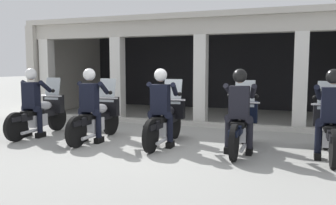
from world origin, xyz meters
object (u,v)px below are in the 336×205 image
police_officer_center (161,101)px  police_officer_far_right (332,107)px  motorcycle_far_left (41,114)px  police_officer_far_left (32,96)px  police_officer_right (239,104)px  motorcycle_left (98,117)px  motorcycle_center (166,120)px  motorcycle_right (241,125)px  motorcycle_far_right (330,129)px  police_officer_left (90,99)px

police_officer_center → police_officer_far_right: 3.13m
motorcycle_far_left → police_officer_far_left: 0.52m
motorcycle_far_left → police_officer_far_right: size_ratio=1.29×
police_officer_far_right → police_officer_right: bearing=177.6°
motorcycle_left → police_officer_center: size_ratio=1.29×
police_officer_far_left → motorcycle_center: police_officer_far_left is taller
motorcycle_far_left → police_officer_center: bearing=-6.3°
motorcycle_center → motorcycle_right: same height
police_officer_far_left → motorcycle_left: size_ratio=0.78×
police_officer_far_left → motorcycle_far_right: bearing=1.3°
police_officer_far_right → motorcycle_far_right: bearing=84.1°
motorcycle_far_left → police_officer_far_right: (6.27, -0.15, 0.44)m
police_officer_far_left → motorcycle_center: (3.14, 0.36, -0.44)m
police_officer_far_left → police_officer_right: bearing=-1.9°
police_officer_far_left → police_officer_left: bearing=-4.1°
motorcycle_far_right → police_officer_far_right: bearing=-95.9°
police_officer_left → motorcycle_center: size_ratio=0.78×
police_officer_far_left → police_officer_far_right: 6.27m
police_officer_left → motorcycle_far_right: 4.75m
motorcycle_far_right → police_officer_far_left: bearing=178.1°
police_officer_right → motorcycle_far_right: bearing=12.6°
motorcycle_right → police_officer_far_right: size_ratio=1.29×
motorcycle_far_left → motorcycle_left: size_ratio=1.00×
police_officer_left → police_officer_center: (1.57, 0.12, 0.00)m
motorcycle_far_left → police_officer_center: (3.13, -0.21, 0.44)m
motorcycle_center → motorcycle_far_right: bearing=-0.6°
police_officer_far_right → motorcycle_right: bearing=167.2°
police_officer_center → police_officer_right: bearing=-2.8°
motorcycle_center → police_officer_far_right: 3.17m
motorcycle_center → police_officer_center: 0.52m
motorcycle_far_left → motorcycle_center: bearing=-1.1°
motorcycle_far_right → police_officer_left: bearing=179.9°
motorcycle_center → police_officer_far_right: (3.13, -0.22, 0.44)m
police_officer_left → police_officer_far_right: bearing=-0.6°
motorcycle_far_left → motorcycle_center: (3.13, 0.08, 0.00)m
motorcycle_far_left → motorcycle_right: same height
motorcycle_right → motorcycle_far_right: same height
motorcycle_far_left → police_officer_center: 3.17m
police_officer_left → police_officer_far_right: size_ratio=1.00×
motorcycle_center → police_officer_center: police_officer_center is taller
police_officer_center → motorcycle_right: police_officer_center is taller
motorcycle_far_left → police_officer_center: police_officer_center is taller
motorcycle_center → motorcycle_far_right: size_ratio=1.00×
police_officer_center → motorcycle_center: bearing=88.0°
police_officer_center → police_officer_far_right: same height
police_officer_right → motorcycle_far_right: 1.67m
motorcycle_center → police_officer_left: bearing=-167.3°
motorcycle_center → motorcycle_far_right: 3.13m
motorcycle_center → motorcycle_far_left: bearing=179.7°
police_officer_far_left → motorcycle_right: bearing=1.5°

